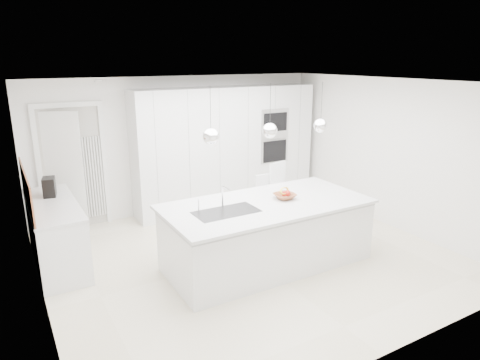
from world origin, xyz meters
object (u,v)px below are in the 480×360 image
fruit_bowl (285,196)px  bar_stool_right (282,198)px  espresso_machine (49,187)px  bar_stool_left (267,205)px  island_base (268,236)px

fruit_bowl → bar_stool_right: 1.11m
espresso_machine → bar_stool_right: size_ratio=0.24×
fruit_bowl → bar_stool_left: fruit_bowl is taller
island_base → bar_stool_left: size_ratio=2.91×
fruit_bowl → bar_stool_left: 1.07m
island_base → bar_stool_right: bar_stool_right is taller
bar_stool_left → bar_stool_right: (0.26, -0.04, 0.09)m
bar_stool_left → island_base: bearing=-121.4°
espresso_machine → bar_stool_right: 3.58m
bar_stool_left → bar_stool_right: bearing=-6.1°
island_base → bar_stool_left: (0.64, 0.97, 0.05)m
island_base → bar_stool_left: bar_stool_left is taller
espresso_machine → fruit_bowl: bearing=-21.1°
fruit_bowl → bar_stool_right: (0.58, 0.87, -0.37)m
bar_stool_left → bar_stool_right: bar_stool_right is taller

